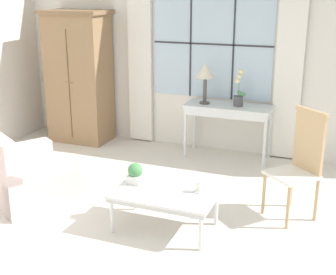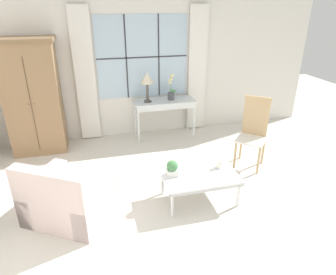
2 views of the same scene
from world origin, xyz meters
name	(u,v)px [view 1 (image 1 of 2)]	position (x,y,z in m)	size (l,w,h in m)	color
ground_plane	(120,243)	(0.00, 0.00, 0.00)	(14.00, 14.00, 0.00)	silver
wall_back_windowed	(212,56)	(0.00, 3.02, 1.39)	(7.20, 0.14, 2.80)	silver
armoire	(79,77)	(-2.02, 2.66, 1.01)	(0.98, 0.64, 2.02)	#93704C
console_table	(228,111)	(0.35, 2.69, 0.68)	(1.21, 0.50, 0.77)	silver
table_lamp	(205,73)	(0.01, 2.66, 1.21)	(0.26, 0.26, 0.58)	#4C4742
potted_orchid	(239,93)	(0.49, 2.69, 0.95)	(0.17, 0.13, 0.52)	#4C4C51
armchair_upholstered	(27,177)	(-1.43, 0.49, 0.27)	(1.26, 1.21, 0.84)	beige
side_chair_wooden	(301,159)	(1.50, 1.21, 0.64)	(0.62, 0.62, 1.16)	white
coffee_table	(165,196)	(0.30, 0.42, 0.36)	(1.02, 0.63, 0.40)	silver
potted_plant_small	(135,173)	(-0.07, 0.51, 0.51)	(0.15, 0.15, 0.22)	white
pillar_candle	(199,187)	(0.61, 0.54, 0.46)	(0.11, 0.11, 0.13)	silver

